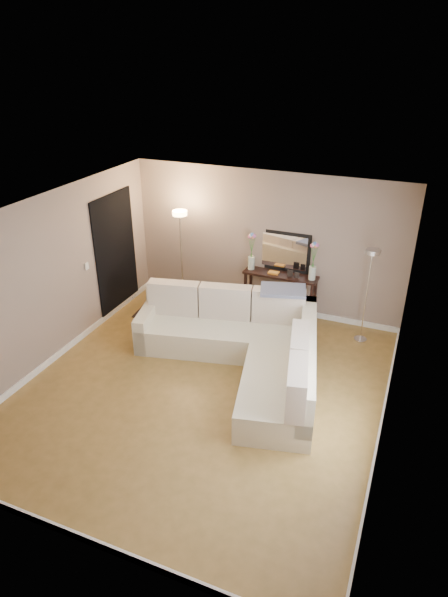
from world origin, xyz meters
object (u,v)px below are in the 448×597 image
at_px(console_table, 275,291).
at_px(floor_lamp_lit, 181,240).
at_px(floor_lamp_unlit, 369,278).
at_px(sectional_sofa, 245,344).

xyz_separation_m(console_table, floor_lamp_lit, (-1.75, -0.28, 0.84)).
xyz_separation_m(console_table, floor_lamp_unlit, (1.63, -0.34, 0.70)).
bearing_deg(floor_lamp_lit, sectional_sofa, -39.08).
height_order(floor_lamp_lit, floor_lamp_unlit, floor_lamp_lit).
distance_m(console_table, floor_lamp_unlit, 1.80).
xyz_separation_m(sectional_sofa, console_table, (-0.06, 1.75, 0.09)).
relative_size(sectional_sofa, console_table, 2.50).
distance_m(sectional_sofa, floor_lamp_unlit, 2.25).
bearing_deg(console_table, floor_lamp_lit, -170.80).
bearing_deg(floor_lamp_unlit, floor_lamp_lit, 178.97).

